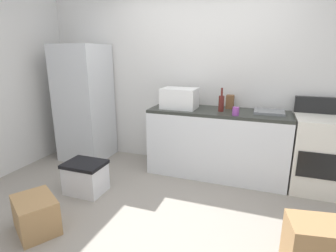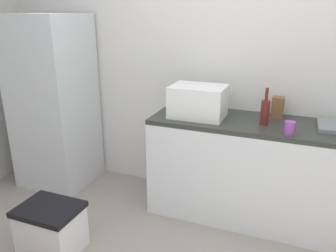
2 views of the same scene
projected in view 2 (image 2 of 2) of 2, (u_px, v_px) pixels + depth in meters
wall_back at (234, 65)px, 3.05m from camera, size 5.00×0.10×2.60m
kitchen_counter at (255, 171)px, 2.92m from camera, size 1.80×0.60×0.90m
refrigerator at (54, 103)px, 3.44m from camera, size 0.68×0.66×1.75m
microwave at (198, 101)px, 2.87m from camera, size 0.46×0.34×0.27m
wine_bottle at (265, 111)px, 2.68m from camera, size 0.07×0.07×0.30m
coffee_mug at (290, 128)px, 2.48m from camera, size 0.08×0.08×0.10m
knife_block at (278, 107)px, 2.86m from camera, size 0.10×0.10×0.18m
storage_bin at (51, 228)px, 2.57m from camera, size 0.46×0.36×0.38m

